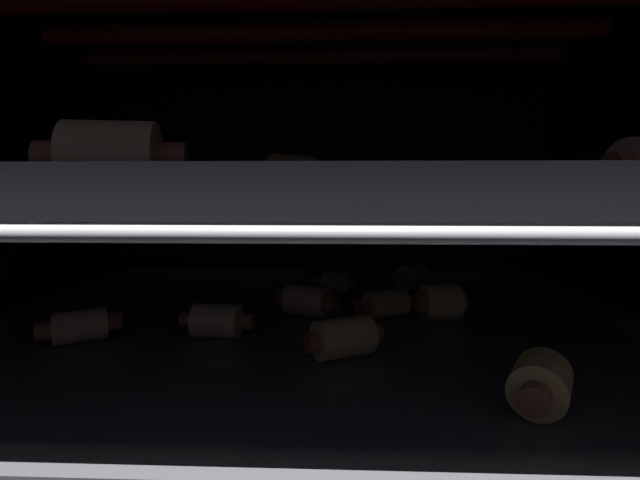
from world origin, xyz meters
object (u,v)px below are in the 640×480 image
(pig_in_blanket_lower_6, at_px, (307,300))
(pig_in_blanket_upper_5, at_px, (138,175))
(pig_in_blanket_lower_1, at_px, (386,304))
(pig_in_blanket_upper_2, at_px, (293,173))
(pig_in_blanket_lower_0, at_px, (343,337))
(baking_tray_upper, at_px, (318,196))
(pig_in_blanket_lower_9, at_px, (540,383))
(pig_in_blanket_lower_4, at_px, (411,277))
(oven_rack_lower, at_px, (318,346))
(baking_tray_lower, at_px, (318,336))
(pig_in_blanket_lower_5, at_px, (80,326))
(heating_element, at_px, (318,16))
(pig_in_blanket_lower_2, at_px, (441,302))
(pig_in_blanket_lower_8, at_px, (335,282))
(pig_in_blanket_upper_0, at_px, (417,179))
(pig_in_blanket_upper_4, at_px, (113,158))
(pig_in_blanket_lower_3, at_px, (217,321))
(oven_rack_upper, at_px, (318,206))

(pig_in_blanket_lower_6, bearing_deg, pig_in_blanket_upper_5, 173.00)
(pig_in_blanket_lower_1, xyz_separation_m, pig_in_blanket_upper_2, (-0.08, -0.04, 0.12))
(pig_in_blanket_lower_0, distance_m, baking_tray_upper, 0.11)
(pig_in_blanket_lower_0, xyz_separation_m, pig_in_blanket_lower_9, (0.10, -0.07, 0.00))
(pig_in_blanket_lower_0, xyz_separation_m, pig_in_blanket_lower_4, (0.08, 0.21, 0.00))
(baking_tray_upper, bearing_deg, oven_rack_lower, -90.00)
(baking_tray_lower, relative_size, pig_in_blanket_upper_5, 9.84)
(pig_in_blanket_lower_5, bearing_deg, heating_element, 7.74)
(pig_in_blanket_lower_4, bearing_deg, pig_in_blanket_upper_2, -128.70)
(pig_in_blanket_lower_2, height_order, pig_in_blanket_lower_8, pig_in_blanket_lower_2)
(baking_tray_upper, distance_m, pig_in_blanket_upper_0, 0.13)
(baking_tray_lower, height_order, pig_in_blanket_upper_2, pig_in_blanket_upper_2)
(pig_in_blanket_lower_1, relative_size, pig_in_blanket_upper_0, 1.21)
(pig_in_blanket_lower_6, bearing_deg, pig_in_blanket_lower_0, -72.16)
(baking_tray_lower, height_order, baking_tray_upper, baking_tray_upper)
(oven_rack_lower, bearing_deg, pig_in_blanket_lower_9, -43.77)
(oven_rack_lower, height_order, pig_in_blanket_upper_2, pig_in_blanket_upper_2)
(baking_tray_upper, height_order, pig_in_blanket_upper_0, pig_in_blanket_upper_0)
(pig_in_blanket_upper_0, relative_size, pig_in_blanket_upper_4, 0.81)
(pig_in_blanket_lower_3, distance_m, pig_in_blanket_upper_5, 0.17)
(heating_element, bearing_deg, baking_tray_upper, 0.00)
(pig_in_blanket_lower_1, relative_size, pig_in_blanket_lower_6, 1.01)
(pig_in_blanket_lower_8, bearing_deg, pig_in_blanket_lower_0, -87.94)
(pig_in_blanket_lower_2, bearing_deg, pig_in_blanket_lower_6, 175.69)
(pig_in_blanket_lower_0, height_order, pig_in_blanket_lower_5, pig_in_blanket_lower_0)
(pig_in_blanket_lower_1, relative_size, pig_in_blanket_lower_9, 1.15)
(pig_in_blanket_lower_4, distance_m, pig_in_blanket_upper_2, 0.23)
(pig_in_blanket_lower_1, distance_m, pig_in_blanket_upper_0, 0.13)
(oven_rack_lower, xyz_separation_m, pig_in_blanket_lower_4, (0.10, 0.16, 0.03))
(pig_in_blanket_upper_2, bearing_deg, pig_in_blanket_upper_5, 157.96)
(pig_in_blanket_upper_4, height_order, pig_in_blanket_upper_5, same)
(pig_in_blanket_lower_8, height_order, pig_in_blanket_lower_9, pig_in_blanket_lower_9)
(pig_in_blanket_lower_3, bearing_deg, baking_tray_upper, 7.04)
(pig_in_blanket_lower_4, bearing_deg, pig_in_blanket_lower_1, -110.12)
(heating_element, xyz_separation_m, pig_in_blanket_lower_2, (0.11, 0.04, -0.23))
(pig_in_blanket_upper_0, height_order, pig_in_blanket_upper_2, pig_in_blanket_upper_2)
(pig_in_blanket_lower_9, bearing_deg, pig_in_blanket_lower_0, 145.56)
(oven_rack_lower, bearing_deg, pig_in_blanket_lower_5, -172.26)
(oven_rack_lower, xyz_separation_m, pig_in_blanket_lower_5, (-0.18, -0.02, 0.02))
(pig_in_blanket_upper_5, bearing_deg, pig_in_blanket_lower_0, -31.53)
(oven_rack_lower, distance_m, baking_tray_lower, 0.01)
(pig_in_blanket_lower_8, bearing_deg, pig_in_blanket_lower_6, -105.71)
(pig_in_blanket_lower_1, bearing_deg, pig_in_blanket_lower_9, -69.48)
(baking_tray_lower, bearing_deg, pig_in_blanket_lower_5, -172.26)
(pig_in_blanket_lower_2, xyz_separation_m, pig_in_blanket_upper_4, (-0.19, -0.20, 0.11))
(pig_in_blanket_lower_0, bearing_deg, baking_tray_lower, 112.91)
(baking_tray_lower, xyz_separation_m, oven_rack_upper, (0.00, -0.00, 0.11))
(heating_element, xyz_separation_m, pig_in_blanket_lower_5, (-0.18, -0.02, -0.23))
(pig_in_blanket_upper_4, bearing_deg, pig_in_blanket_lower_0, 48.70)
(pig_in_blanket_lower_6, bearing_deg, pig_in_blanket_lower_5, -155.64)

